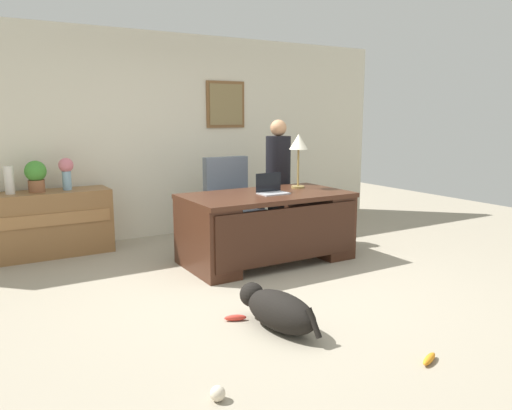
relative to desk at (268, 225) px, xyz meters
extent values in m
plane|color=#9E937F|center=(-0.47, -0.73, -0.42)|extent=(12.00, 12.00, 0.00)
cube|color=beige|center=(-0.47, 1.87, 0.93)|extent=(7.00, 0.12, 2.70)
cube|color=brown|center=(0.41, 1.79, 1.36)|extent=(0.59, 0.03, 0.65)
cube|color=olive|center=(0.41, 1.77, 1.36)|extent=(0.51, 0.01, 0.57)
cube|color=#422316|center=(0.00, 0.03, 0.33)|extent=(1.84, 1.00, 0.05)
cube|color=#422316|center=(-0.74, 0.03, -0.06)|extent=(0.36, 0.94, 0.72)
cube|color=#422316|center=(0.74, 0.03, -0.06)|extent=(0.36, 0.94, 0.72)
cube|color=#381E13|center=(0.00, -0.44, -0.02)|extent=(1.74, 0.04, 0.58)
cube|color=olive|center=(-2.15, 1.52, -0.04)|extent=(1.56, 0.48, 0.76)
cube|color=#A16F40|center=(-2.15, 1.27, 0.05)|extent=(1.46, 0.02, 0.14)
cube|color=slate|center=(0.07, 0.90, -0.05)|extent=(0.60, 0.58, 0.18)
cylinder|color=black|center=(0.07, 0.90, -0.28)|extent=(0.10, 0.10, 0.28)
cylinder|color=black|center=(0.07, 0.90, -0.40)|extent=(0.52, 0.52, 0.05)
cube|color=slate|center=(0.07, 1.14, 0.36)|extent=(0.60, 0.12, 0.63)
cube|color=slate|center=(-0.19, 0.90, 0.15)|extent=(0.08, 0.50, 0.22)
cube|color=slate|center=(0.33, 0.90, 0.15)|extent=(0.08, 0.50, 0.22)
cylinder|color=#262323|center=(0.62, 0.74, -0.04)|extent=(0.26, 0.26, 0.75)
cylinder|color=black|center=(0.62, 0.74, 0.64)|extent=(0.32, 0.32, 0.61)
sphere|color=tan|center=(0.62, 0.74, 1.05)|extent=(0.21, 0.21, 0.21)
ellipsoid|color=black|center=(-0.89, -1.61, -0.27)|extent=(0.41, 0.73, 0.30)
sphere|color=black|center=(-0.95, -1.27, -0.23)|extent=(0.20, 0.20, 0.20)
cylinder|color=black|center=(-0.83, -1.95, -0.25)|extent=(0.07, 0.15, 0.21)
cube|color=#B2B5BA|center=(0.04, -0.05, 0.36)|extent=(0.32, 0.22, 0.01)
cube|color=black|center=(0.04, 0.05, 0.47)|extent=(0.32, 0.01, 0.21)
cylinder|color=#9E8447|center=(0.55, 0.20, 0.36)|extent=(0.16, 0.16, 0.02)
cylinder|color=#9E8447|center=(0.55, 0.20, 0.59)|extent=(0.02, 0.02, 0.44)
cone|color=silver|center=(0.55, 0.20, 0.90)|extent=(0.22, 0.22, 0.18)
cylinder|color=#7FA9C2|center=(-1.83, 1.52, 0.45)|extent=(0.10, 0.10, 0.22)
sphere|color=#D57380|center=(-1.83, 1.52, 0.63)|extent=(0.17, 0.17, 0.17)
cylinder|color=silver|center=(-2.44, 1.52, 0.50)|extent=(0.10, 0.10, 0.31)
cylinder|color=brown|center=(-2.17, 1.52, 0.41)|extent=(0.18, 0.18, 0.14)
sphere|color=#439033|center=(-2.17, 1.52, 0.58)|extent=(0.24, 0.24, 0.24)
sphere|color=beige|center=(-1.74, -2.23, -0.37)|extent=(0.09, 0.09, 0.09)
ellipsoid|color=#E53F33|center=(-1.11, -1.28, -0.40)|extent=(0.18, 0.12, 0.05)
ellipsoid|color=orange|center=(-0.32, -2.55, -0.40)|extent=(0.20, 0.12, 0.05)
camera|label=1|loc=(-2.89, -4.61, 1.21)|focal=34.96mm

